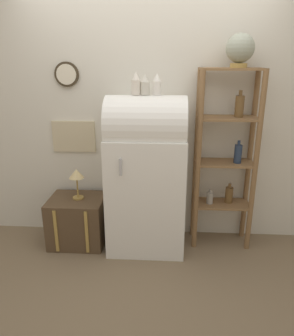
{
  "coord_description": "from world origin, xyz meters",
  "views": [
    {
      "loc": [
        0.2,
        -2.7,
        1.86
      ],
      "look_at": [
        0.01,
        0.27,
        0.84
      ],
      "focal_mm": 35.0,
      "sensor_mm": 36.0,
      "label": 1
    }
  ],
  "objects_px": {
    "suitcase_trunk": "(78,220)",
    "globe": "(240,49)",
    "vase_left": "(136,84)",
    "refrigerator": "(146,174)",
    "desk_lamp": "(77,176)",
    "vase_right": "(157,85)",
    "vase_center": "(145,86)"
  },
  "relations": [
    {
      "from": "suitcase_trunk",
      "to": "vase_right",
      "type": "height_order",
      "value": "vase_right"
    },
    {
      "from": "refrigerator",
      "to": "suitcase_trunk",
      "type": "xyz_separation_m",
      "value": [
        -0.71,
        0.01,
        -0.54
      ]
    },
    {
      "from": "vase_right",
      "to": "vase_center",
      "type": "bearing_deg",
      "value": -177.58
    },
    {
      "from": "vase_center",
      "to": "globe",
      "type": "bearing_deg",
      "value": 5.7
    },
    {
      "from": "vase_center",
      "to": "desk_lamp",
      "type": "relative_size",
      "value": 0.57
    },
    {
      "from": "suitcase_trunk",
      "to": "globe",
      "type": "height_order",
      "value": "globe"
    },
    {
      "from": "suitcase_trunk",
      "to": "desk_lamp",
      "type": "xyz_separation_m",
      "value": [
        0.02,
        0.01,
        0.49
      ]
    },
    {
      "from": "desk_lamp",
      "to": "vase_center",
      "type": "bearing_deg",
      "value": -1.27
    },
    {
      "from": "suitcase_trunk",
      "to": "vase_left",
      "type": "xyz_separation_m",
      "value": [
        0.62,
        -0.01,
        1.38
      ]
    },
    {
      "from": "globe",
      "to": "vase_left",
      "type": "xyz_separation_m",
      "value": [
        -0.9,
        -0.09,
        -0.29
      ]
    },
    {
      "from": "refrigerator",
      "to": "vase_right",
      "type": "height_order",
      "value": "vase_right"
    },
    {
      "from": "vase_right",
      "to": "refrigerator",
      "type": "bearing_deg",
      "value": -172.42
    },
    {
      "from": "vase_right",
      "to": "desk_lamp",
      "type": "distance_m",
      "value": 1.18
    },
    {
      "from": "refrigerator",
      "to": "globe",
      "type": "bearing_deg",
      "value": 6.35
    },
    {
      "from": "vase_left",
      "to": "desk_lamp",
      "type": "relative_size",
      "value": 0.65
    },
    {
      "from": "vase_left",
      "to": "desk_lamp",
      "type": "height_order",
      "value": "vase_left"
    },
    {
      "from": "suitcase_trunk",
      "to": "vase_left",
      "type": "distance_m",
      "value": 1.51
    },
    {
      "from": "globe",
      "to": "refrigerator",
      "type": "bearing_deg",
      "value": -173.65
    },
    {
      "from": "vase_right",
      "to": "desk_lamp",
      "type": "height_order",
      "value": "vase_right"
    },
    {
      "from": "vase_left",
      "to": "desk_lamp",
      "type": "bearing_deg",
      "value": 178.04
    },
    {
      "from": "suitcase_trunk",
      "to": "globe",
      "type": "relative_size",
      "value": 1.92
    },
    {
      "from": "refrigerator",
      "to": "vase_left",
      "type": "distance_m",
      "value": 0.84
    },
    {
      "from": "suitcase_trunk",
      "to": "desk_lamp",
      "type": "height_order",
      "value": "desk_lamp"
    },
    {
      "from": "suitcase_trunk",
      "to": "vase_center",
      "type": "bearing_deg",
      "value": -0.45
    },
    {
      "from": "suitcase_trunk",
      "to": "globe",
      "type": "xyz_separation_m",
      "value": [
        1.52,
        0.08,
        1.67
      ]
    },
    {
      "from": "vase_left",
      "to": "vase_right",
      "type": "distance_m",
      "value": 0.19
    },
    {
      "from": "vase_center",
      "to": "desk_lamp",
      "type": "xyz_separation_m",
      "value": [
        -0.68,
        0.02,
        -0.88
      ]
    },
    {
      "from": "refrigerator",
      "to": "suitcase_trunk",
      "type": "distance_m",
      "value": 0.89
    },
    {
      "from": "globe",
      "to": "vase_left",
      "type": "height_order",
      "value": "globe"
    },
    {
      "from": "refrigerator",
      "to": "vase_left",
      "type": "height_order",
      "value": "vase_left"
    },
    {
      "from": "suitcase_trunk",
      "to": "vase_center",
      "type": "relative_size",
      "value": 3.1
    },
    {
      "from": "globe",
      "to": "desk_lamp",
      "type": "xyz_separation_m",
      "value": [
        -1.5,
        -0.07,
        -1.18
      ]
    }
  ]
}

